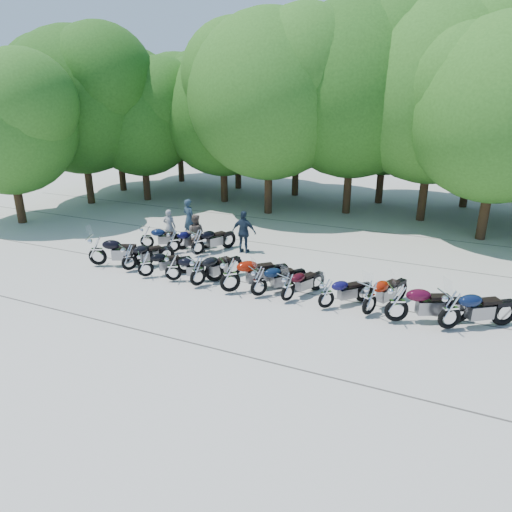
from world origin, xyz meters
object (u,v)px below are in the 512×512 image
at_px(motorcycle_14, 197,242).
at_px(motorcycle_5, 230,274).
at_px(motorcycle_1, 129,257).
at_px(motorcycle_9, 370,297).
at_px(rider_3, 189,219).
at_px(rider_1, 195,233).
at_px(motorcycle_2, 145,263).
at_px(motorcycle_4, 198,270).
at_px(motorcycle_6, 259,281).
at_px(motorcycle_3, 173,267).
at_px(rider_2, 244,232).
at_px(motorcycle_0, 97,250).
at_px(motorcycle_12, 147,236).
at_px(motorcycle_11, 451,309).
at_px(motorcycle_7, 288,286).
at_px(motorcycle_10, 397,302).
at_px(motorcycle_13, 173,241).
at_px(rider_0, 170,227).
at_px(motorcycle_8, 327,293).

bearing_deg(motorcycle_14, motorcycle_5, 161.83).
relative_size(motorcycle_1, motorcycle_9, 0.94).
height_order(motorcycle_14, rider_3, rider_3).
bearing_deg(rider_3, rider_1, 145.20).
height_order(motorcycle_2, motorcycle_4, motorcycle_4).
xyz_separation_m(motorcycle_6, motorcycle_14, (-4.03, 2.72, 0.03)).
height_order(motorcycle_3, rider_1, rider_1).
relative_size(motorcycle_5, rider_2, 1.38).
relative_size(motorcycle_0, rider_1, 1.50).
height_order(motorcycle_12, rider_1, rider_1).
bearing_deg(motorcycle_11, rider_2, 30.85).
distance_m(motorcycle_1, rider_1, 3.27).
height_order(motorcycle_7, motorcycle_10, motorcycle_10).
bearing_deg(motorcycle_3, motorcycle_14, -13.13).
bearing_deg(motorcycle_5, motorcycle_4, 44.92).
distance_m(motorcycle_7, motorcycle_11, 4.98).
distance_m(motorcycle_7, rider_3, 8.31).
relative_size(motorcycle_5, motorcycle_6, 1.17).
bearing_deg(motorcycle_13, motorcycle_3, 161.37).
bearing_deg(motorcycle_13, rider_1, -104.64).
distance_m(motorcycle_12, motorcycle_13, 1.38).
distance_m(motorcycle_7, motorcycle_10, 3.50).
distance_m(motorcycle_10, rider_0, 11.20).
distance_m(motorcycle_6, motorcycle_14, 4.86).
bearing_deg(motorcycle_5, motorcycle_7, -128.77).
bearing_deg(rider_2, motorcycle_14, 34.62).
bearing_deg(motorcycle_9, rider_2, -6.94).
distance_m(motorcycle_10, motorcycle_13, 10.03).
xyz_separation_m(rider_0, rider_1, (1.66, -0.47, 0.03)).
bearing_deg(motorcycle_5, motorcycle_8, -130.65).
bearing_deg(motorcycle_0, motorcycle_6, -112.39).
xyz_separation_m(motorcycle_0, rider_0, (0.98, 3.62, 0.10)).
bearing_deg(motorcycle_4, motorcycle_13, -18.30).
height_order(motorcycle_0, rider_0, rider_0).
xyz_separation_m(motorcycle_4, motorcycle_10, (6.86, 0.08, 0.07)).
xyz_separation_m(motorcycle_13, rider_2, (2.73, 1.35, 0.34)).
bearing_deg(motorcycle_8, motorcycle_10, -138.56).
xyz_separation_m(motorcycle_1, motorcycle_8, (7.90, -0.09, -0.04)).
relative_size(motorcycle_14, rider_3, 1.21).
xyz_separation_m(rider_1, rider_3, (-1.35, 1.66, 0.10)).
distance_m(motorcycle_2, motorcycle_13, 2.81).
height_order(motorcycle_2, motorcycle_6, motorcycle_6).
bearing_deg(rider_3, motorcycle_6, 156.05).
bearing_deg(motorcycle_3, motorcycle_7, -114.45).
bearing_deg(motorcycle_9, motorcycle_13, 9.44).
distance_m(motorcycle_4, motorcycle_13, 3.90).
xyz_separation_m(motorcycle_1, rider_3, (-0.19, 4.71, 0.33)).
bearing_deg(motorcycle_10, motorcycle_11, -108.85).
xyz_separation_m(motorcycle_0, rider_3, (1.29, 4.80, 0.23)).
bearing_deg(motorcycle_11, rider_1, 38.86).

